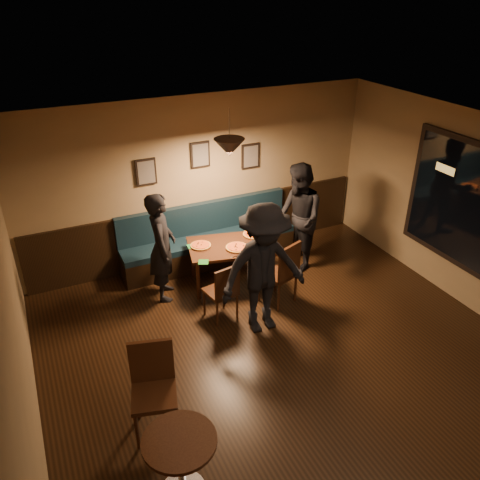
# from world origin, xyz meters

# --- Properties ---
(floor) EXTENTS (7.00, 7.00, 0.00)m
(floor) POSITION_xyz_m (0.00, 0.00, 0.00)
(floor) COLOR black
(floor) RESTS_ON ground
(ceiling) EXTENTS (7.00, 7.00, 0.00)m
(ceiling) POSITION_xyz_m (0.00, 0.00, 2.80)
(ceiling) COLOR silver
(ceiling) RESTS_ON ground
(wall_back) EXTENTS (6.00, 0.00, 6.00)m
(wall_back) POSITION_xyz_m (0.00, 3.50, 1.40)
(wall_back) COLOR #8C704F
(wall_back) RESTS_ON ground
(wall_left) EXTENTS (0.00, 7.00, 7.00)m
(wall_left) POSITION_xyz_m (-3.00, 0.00, 1.40)
(wall_left) COLOR #8C704F
(wall_left) RESTS_ON ground
(wainscot) EXTENTS (5.88, 0.06, 1.00)m
(wainscot) POSITION_xyz_m (0.00, 3.47, 0.50)
(wainscot) COLOR black
(wainscot) RESTS_ON ground
(booth_bench) EXTENTS (3.00, 0.60, 1.00)m
(booth_bench) POSITION_xyz_m (0.00, 3.20, 0.50)
(booth_bench) COLOR #0F232D
(booth_bench) RESTS_ON ground
(window_frame) EXTENTS (0.06, 2.56, 1.86)m
(window_frame) POSITION_xyz_m (2.96, 0.50, 1.50)
(window_frame) COLOR black
(window_frame) RESTS_ON wall_right
(window_glass) EXTENTS (0.00, 2.40, 2.40)m
(window_glass) POSITION_xyz_m (2.93, 0.50, 1.50)
(window_glass) COLOR black
(window_glass) RESTS_ON wall_right
(picture_left) EXTENTS (0.32, 0.04, 0.42)m
(picture_left) POSITION_xyz_m (-0.90, 3.47, 1.70)
(picture_left) COLOR black
(picture_left) RESTS_ON wall_back
(picture_center) EXTENTS (0.32, 0.04, 0.42)m
(picture_center) POSITION_xyz_m (0.00, 3.47, 1.85)
(picture_center) COLOR black
(picture_center) RESTS_ON wall_back
(picture_right) EXTENTS (0.32, 0.04, 0.42)m
(picture_right) POSITION_xyz_m (0.90, 3.47, 1.70)
(picture_right) COLOR black
(picture_right) RESTS_ON wall_back
(pendant_lamp) EXTENTS (0.44, 0.44, 0.25)m
(pendant_lamp) POSITION_xyz_m (0.06, 2.45, 2.25)
(pendant_lamp) COLOR black
(pendant_lamp) RESTS_ON ceiling
(dining_table) EXTENTS (1.45, 1.10, 0.69)m
(dining_table) POSITION_xyz_m (0.06, 2.45, 0.35)
(dining_table) COLOR black
(dining_table) RESTS_ON floor
(chair_near_left) EXTENTS (0.46, 0.46, 0.90)m
(chair_near_left) POSITION_xyz_m (-0.43, 1.71, 0.45)
(chair_near_left) COLOR black
(chair_near_left) RESTS_ON floor
(chair_near_right) EXTENTS (0.58, 0.58, 1.03)m
(chair_near_right) POSITION_xyz_m (0.49, 1.70, 0.51)
(chair_near_right) COLOR black
(chair_near_right) RESTS_ON floor
(diner_left) EXTENTS (0.58, 0.71, 1.70)m
(diner_left) POSITION_xyz_m (-0.99, 2.56, 0.85)
(diner_left) COLOR black
(diner_left) RESTS_ON floor
(diner_right) EXTENTS (0.85, 1.00, 1.81)m
(diner_right) POSITION_xyz_m (1.27, 2.45, 0.91)
(diner_right) COLOR black
(diner_right) RESTS_ON floor
(diner_front) EXTENTS (1.23, 0.72, 1.88)m
(diner_front) POSITION_xyz_m (-0.00, 1.24, 0.94)
(diner_front) COLOR black
(diner_front) RESTS_ON floor
(pizza_a) EXTENTS (0.33, 0.33, 0.04)m
(pizza_a) POSITION_xyz_m (-0.37, 2.61, 0.71)
(pizza_a) COLOR orange
(pizza_a) RESTS_ON dining_table
(pizza_b) EXTENTS (0.39, 0.39, 0.04)m
(pizza_b) POSITION_xyz_m (0.11, 2.31, 0.71)
(pizza_b) COLOR #C45724
(pizza_b) RESTS_ON dining_table
(pizza_c) EXTENTS (0.46, 0.46, 0.04)m
(pizza_c) POSITION_xyz_m (0.53, 2.59, 0.71)
(pizza_c) COLOR gold
(pizza_c) RESTS_ON dining_table
(soda_glass) EXTENTS (0.07, 0.07, 0.13)m
(soda_glass) POSITION_xyz_m (0.61, 2.12, 0.76)
(soda_glass) COLOR black
(soda_glass) RESTS_ON dining_table
(tabasco_bottle) EXTENTS (0.03, 0.03, 0.12)m
(tabasco_bottle) POSITION_xyz_m (0.55, 2.39, 0.75)
(tabasco_bottle) COLOR #8F0904
(tabasco_bottle) RESTS_ON dining_table
(napkin_a) EXTENTS (0.15, 0.15, 0.01)m
(napkin_a) POSITION_xyz_m (-0.49, 2.67, 0.69)
(napkin_a) COLOR #1D6F30
(napkin_a) RESTS_ON dining_table
(napkin_b) EXTENTS (0.19, 0.19, 0.01)m
(napkin_b) POSITION_xyz_m (-0.51, 2.15, 0.69)
(napkin_b) COLOR #1E7121
(napkin_b) RESTS_ON dining_table
(cutlery_set) EXTENTS (0.21, 0.04, 0.00)m
(cutlery_set) POSITION_xyz_m (0.08, 2.10, 0.69)
(cutlery_set) COLOR silver
(cutlery_set) RESTS_ON dining_table
(cafe_table) EXTENTS (0.85, 0.85, 0.72)m
(cafe_table) POSITION_xyz_m (-1.84, -0.67, 0.36)
(cafe_table) COLOR black
(cafe_table) RESTS_ON floor
(cafe_chair_far) EXTENTS (0.57, 0.57, 1.05)m
(cafe_chair_far) POSITION_xyz_m (-1.85, 0.14, 0.53)
(cafe_chair_far) COLOR black
(cafe_chair_far) RESTS_ON floor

